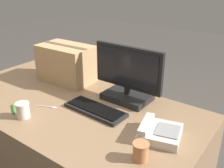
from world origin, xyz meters
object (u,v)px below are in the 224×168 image
Objects in this scene: pen_marker at (13,109)px; paper_cup_right at (141,151)px; monitor at (128,79)px; paper_cup_left at (23,110)px; cardboard_box at (66,63)px; spoon at (50,107)px; keyboard at (95,109)px; desk_phone at (159,132)px.

paper_cup_right is at bearing 35.33° from pen_marker.
monitor reaches higher than paper_cup_right.
pen_marker is (-0.13, 0.02, -0.04)m from paper_cup_left.
paper_cup_left is 0.85× the size of pen_marker.
cardboard_box is at bearing 153.38° from paper_cup_right.
spoon is at bearing -131.12° from monitor.
pen_marker is at bearing -132.19° from monitor.
keyboard is 0.52m from pen_marker.
monitor is 0.57m from cardboard_box.
paper_cup_left reaches higher than keyboard.
paper_cup_right is at bearing -50.99° from monitor.
cardboard_box is at bearing 154.70° from keyboard.
paper_cup_left reaches higher than desk_phone.
keyboard is at bearing 153.89° from paper_cup_right.
cardboard_box reaches higher than paper_cup_left.
spoon is at bearing 172.87° from paper_cup_right.
pen_marker is at bearing -177.06° from desk_phone.
pen_marker is at bearing -175.58° from paper_cup_right.
keyboard is at bearing 46.08° from paper_cup_left.
paper_cup_right reaches higher than spoon.
cardboard_box is (-0.57, 0.00, -0.01)m from monitor.
spoon is (0.03, 0.18, -0.05)m from paper_cup_left.
desk_phone is 0.72m from spoon.
desk_phone is at bearing 93.58° from paper_cup_right.
desk_phone is at bearing 48.72° from pen_marker.
keyboard is 4.52× the size of paper_cup_right.
pen_marker is at bearing -82.51° from cardboard_box.
cardboard_box is at bearing 149.28° from desk_phone.
monitor reaches higher than pen_marker.
monitor is 5.16× the size of paper_cup_left.
paper_cup_left is 0.76m from paper_cup_right.
paper_cup_right is 0.80× the size of pen_marker.
spoon is 1.28× the size of pen_marker.
desk_phone reaches higher than spoon.
desk_phone is 2.84× the size of paper_cup_right.
cardboard_box reaches higher than spoon.
desk_phone is at bearing 21.86° from paper_cup_left.
paper_cup_left is 0.61m from cardboard_box.
monitor is 0.63m from paper_cup_right.
cardboard_box reaches higher than pen_marker.
monitor is 0.30m from keyboard.
paper_cup_right is (0.46, -0.22, 0.03)m from keyboard.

